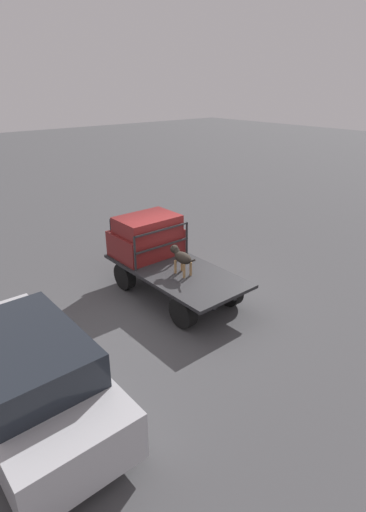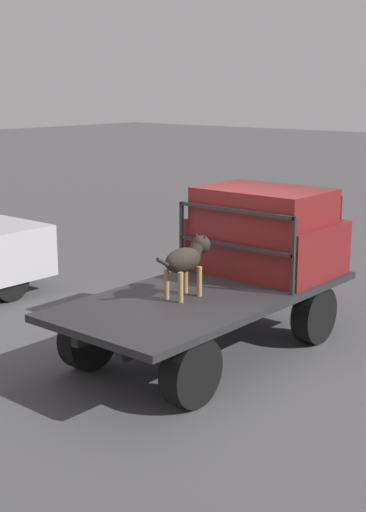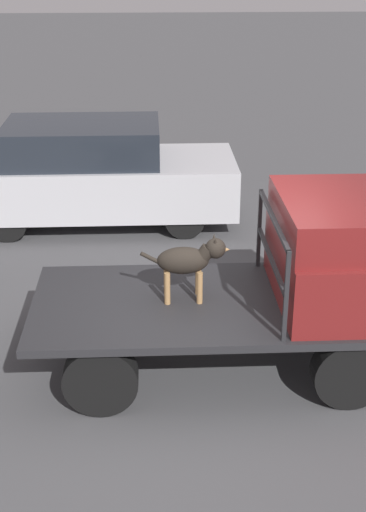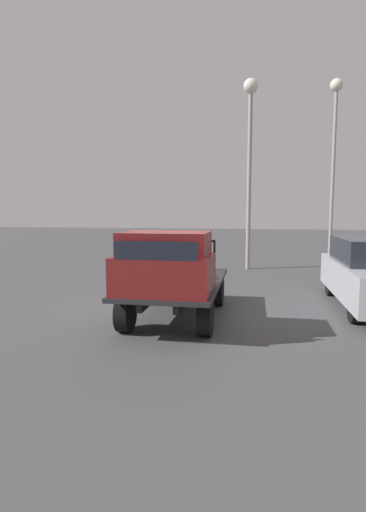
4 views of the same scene
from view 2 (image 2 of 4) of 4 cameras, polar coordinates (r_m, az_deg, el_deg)
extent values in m
plane|color=#474749|center=(8.48, 1.90, -7.85)|extent=(80.00, 80.00, 0.00)
cylinder|color=black|center=(9.69, 2.83, -2.92)|extent=(0.71, 0.24, 0.71)
cylinder|color=black|center=(8.90, 10.45, -4.61)|extent=(0.71, 0.24, 0.71)
cylinder|color=black|center=(8.03, -7.58, -6.51)|extent=(0.71, 0.24, 0.71)
cylinder|color=black|center=(7.07, 0.66, -9.22)|extent=(0.71, 0.24, 0.71)
cube|color=black|center=(8.48, 0.26, -3.56)|extent=(3.51, 0.10, 0.18)
cube|color=black|center=(8.10, 3.69, -4.39)|extent=(3.51, 0.10, 0.18)
cube|color=#232326|center=(8.25, 1.94, -3.11)|extent=(3.81, 1.81, 0.08)
cube|color=maroon|center=(9.11, 6.73, 0.83)|extent=(1.27, 1.69, 0.67)
cube|color=maroon|center=(8.93, 6.48, 4.11)|extent=(1.08, 1.55, 0.41)
cube|color=black|center=(9.54, 8.90, 4.25)|extent=(0.02, 1.38, 0.31)
cube|color=#232326|center=(9.02, -0.11, 1.54)|extent=(0.04, 0.04, 0.90)
cube|color=#232326|center=(8.07, 8.81, -0.02)|extent=(0.04, 0.04, 0.90)
cube|color=#232326|center=(8.44, 4.15, 3.65)|extent=(0.04, 1.65, 0.04)
cube|color=#232326|center=(8.52, 4.10, 0.81)|extent=(0.04, 1.65, 0.04)
cylinder|color=#9E7547|center=(8.13, 0.19, -1.80)|extent=(0.06, 0.06, 0.34)
cylinder|color=#9E7547|center=(8.01, 1.31, -2.04)|extent=(0.06, 0.06, 0.34)
cylinder|color=#9E7547|center=(7.89, -1.33, -2.27)|extent=(0.06, 0.06, 0.34)
cylinder|color=#9E7547|center=(7.77, -0.20, -2.53)|extent=(0.06, 0.06, 0.34)
ellipsoid|color=black|center=(7.88, 0.00, -0.34)|extent=(0.52, 0.27, 0.27)
sphere|color=#9E7547|center=(8.00, 0.67, -0.48)|extent=(0.12, 0.12, 0.12)
cylinder|color=black|center=(8.03, 1.03, 0.47)|extent=(0.19, 0.15, 0.19)
sphere|color=black|center=(8.10, 1.48, 0.93)|extent=(0.21, 0.21, 0.21)
cone|color=#9E7547|center=(8.17, 1.87, 0.93)|extent=(0.11, 0.11, 0.11)
cone|color=black|center=(8.11, 1.13, 1.58)|extent=(0.06, 0.08, 0.10)
cone|color=black|center=(8.04, 1.75, 1.47)|extent=(0.06, 0.08, 0.10)
cylinder|color=black|center=(7.64, -1.53, -0.57)|extent=(0.23, 0.04, 0.15)
cylinder|color=black|center=(10.76, -13.74, -1.94)|extent=(0.60, 0.20, 0.60)
camera|label=1|loc=(10.73, -56.55, 18.10)|focal=28.00mm
camera|label=3|loc=(5.83, 58.49, 17.79)|focal=50.00mm
camera|label=4|loc=(15.69, 16.07, 9.82)|focal=28.00mm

